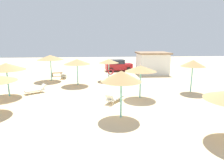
# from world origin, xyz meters

# --- Properties ---
(ground_plane) EXTENTS (80.00, 80.00, 0.00)m
(ground_plane) POSITION_xyz_m (0.00, 0.00, 0.00)
(ground_plane) COLOR beige
(parasol_0) EXTENTS (3.14, 3.14, 2.88)m
(parasol_0) POSITION_xyz_m (-8.84, 4.32, 2.58)
(parasol_0) COLOR #6BC6BC
(parasol_0) RESTS_ON ground
(parasol_1) EXTENTS (2.60, 2.60, 2.73)m
(parasol_1) POSITION_xyz_m (2.36, 2.89, 2.48)
(parasol_1) COLOR #6BC6BC
(parasol_1) RESTS_ON ground
(parasol_2) EXTENTS (2.33, 2.33, 2.54)m
(parasol_2) POSITION_xyz_m (0.23, 10.17, 2.26)
(parasol_2) COLOR #6BC6BC
(parasol_2) RESTS_ON ground
(parasol_4) EXTENTS (3.03, 3.03, 3.00)m
(parasol_4) POSITION_xyz_m (-6.54, 10.72, 2.72)
(parasol_4) COLOR #6BC6BC
(parasol_4) RESTS_ON ground
(parasol_5) EXTENTS (2.82, 2.82, 2.77)m
(parasol_5) POSITION_xyz_m (-3.26, 8.17, 2.49)
(parasol_5) COLOR #6BC6BC
(parasol_5) RESTS_ON ground
(parasol_6) EXTENTS (2.50, 2.50, 2.99)m
(parasol_6) POSITION_xyz_m (0.21, -1.22, 2.65)
(parasol_6) COLOR #6BC6BC
(parasol_6) RESTS_ON ground
(parasol_8) EXTENTS (2.23, 2.23, 3.00)m
(parasol_8) POSITION_xyz_m (7.47, 4.27, 2.68)
(parasol_8) COLOR #6BC6BC
(parasol_8) RESTS_ON ground
(lounger_0) EXTENTS (1.90, 1.62, 0.74)m
(lounger_0) POSITION_xyz_m (-6.80, 5.14, 0.32)
(lounger_0) COLOR silver
(lounger_0) RESTS_ON ground
(lounger_1) EXTENTS (1.62, 1.86, 0.80)m
(lounger_1) POSITION_xyz_m (0.07, 1.92, 0.33)
(lounger_1) COLOR silver
(lounger_1) RESTS_ON ground
(lounger_2) EXTENTS (2.02, 1.20, 0.61)m
(lounger_2) POSITION_xyz_m (0.49, 8.59, 0.31)
(lounger_2) COLOR silver
(lounger_2) RESTS_ON ground
(lounger_4) EXTENTS (0.76, 1.95, 0.64)m
(lounger_4) POSITION_xyz_m (-5.33, 12.16, 0.31)
(lounger_4) COLOR silver
(lounger_4) RESTS_ON ground
(bench_0) EXTENTS (1.55, 0.67, 0.49)m
(bench_0) POSITION_xyz_m (-6.43, 13.38, 0.35)
(bench_0) COLOR brown
(bench_0) RESTS_ON ground
(parked_car) EXTENTS (4.16, 2.34, 1.72)m
(parked_car) POSITION_xyz_m (2.16, 17.07, 0.82)
(parked_car) COLOR #B21E23
(parked_car) RESTS_ON ground
(beach_cabana) EXTENTS (4.36, 3.79, 2.99)m
(beach_cabana) POSITION_xyz_m (6.67, 14.41, 1.52)
(beach_cabana) COLOR white
(beach_cabana) RESTS_ON ground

